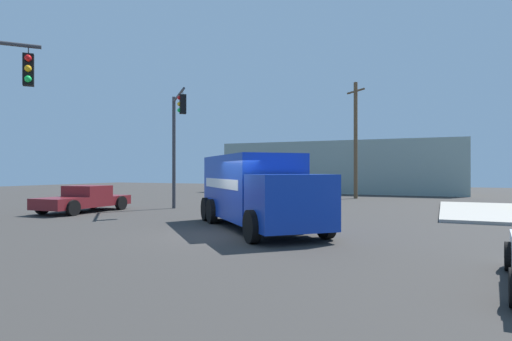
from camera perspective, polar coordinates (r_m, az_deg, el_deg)
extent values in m
plane|color=#33302D|center=(14.46, -4.00, -8.63)|extent=(100.00, 100.00, 0.00)
cube|color=#1438AD|center=(16.60, -0.84, -2.14)|extent=(5.62, 5.74, 2.41)
cube|color=#1438AD|center=(12.97, 4.70, -4.28)|extent=(3.05, 3.03, 1.70)
cube|color=black|center=(12.18, 6.35, -2.95)|extent=(1.52, 1.45, 0.88)
cube|color=#B2B2B7|center=(19.28, -3.43, -5.91)|extent=(1.81, 1.73, 0.21)
cube|color=white|center=(17.02, 3.02, -1.68)|extent=(3.27, 3.44, 0.36)
cube|color=white|center=(16.25, -4.89, -1.75)|extent=(3.27, 3.44, 0.36)
cylinder|color=black|center=(13.63, 9.41, -7.03)|extent=(0.89, 0.92, 1.00)
cylinder|color=black|center=(12.64, -0.57, -7.58)|extent=(0.89, 0.92, 1.00)
cylinder|color=black|center=(18.23, 1.64, -5.27)|extent=(0.89, 0.92, 1.00)
cylinder|color=black|center=(17.50, -5.99, -5.49)|extent=(0.89, 0.92, 1.00)
cylinder|color=black|center=(19.21, 0.51, -5.01)|extent=(0.89, 0.92, 1.00)
cylinder|color=black|center=(18.51, -6.75, -5.19)|extent=(0.89, 0.92, 1.00)
cylinder|color=#38383D|center=(14.85, -28.40, 14.13)|extent=(0.03, 0.03, 0.25)
cube|color=black|center=(14.71, -28.40, 11.87)|extent=(0.42, 0.42, 0.95)
sphere|color=red|center=(14.60, -28.45, 13.22)|extent=(0.20, 0.20, 0.20)
sphere|color=#EFA314|center=(14.53, -28.45, 12.03)|extent=(0.20, 0.20, 0.20)
sphere|color=#19CC4C|center=(14.47, -28.45, 10.83)|extent=(0.20, 0.20, 0.20)
cylinder|color=#38383D|center=(24.80, -11.03, 2.39)|extent=(0.20, 0.20, 6.44)
cylinder|color=#38383D|center=(23.14, -10.43, 9.96)|extent=(2.77, 3.07, 0.12)
cylinder|color=#38383D|center=(21.51, -9.85, 10.40)|extent=(0.03, 0.03, 0.25)
cube|color=black|center=(21.40, -9.85, 8.82)|extent=(0.42, 0.42, 0.95)
sphere|color=red|center=(21.43, -10.33, 9.66)|extent=(0.20, 0.20, 0.20)
sphere|color=#EFA314|center=(21.38, -10.33, 8.84)|extent=(0.20, 0.20, 0.20)
sphere|color=#19CC4C|center=(21.34, -10.34, 8.02)|extent=(0.20, 0.20, 0.20)
cube|color=maroon|center=(25.37, -19.32, -3.74)|extent=(2.00, 1.57, 0.50)
cube|color=maroon|center=(24.18, -21.83, -3.21)|extent=(2.01, 1.77, 1.10)
cube|color=black|center=(24.16, -21.83, -2.52)|extent=(1.84, 1.49, 0.48)
cube|color=maroon|center=(22.90, -25.05, -4.07)|extent=(2.02, 2.07, 0.55)
cylinder|color=black|center=(25.96, -21.19, -3.99)|extent=(0.27, 0.77, 0.76)
cylinder|color=black|center=(24.63, -17.77, -4.20)|extent=(0.27, 0.77, 0.76)
cylinder|color=black|center=(23.58, -26.92, -4.38)|extent=(0.27, 0.77, 0.76)
cylinder|color=black|center=(22.11, -23.49, -4.67)|extent=(0.27, 0.77, 0.76)
cylinder|color=black|center=(10.78, 31.08, -9.90)|extent=(0.26, 0.64, 0.62)
cylinder|color=brown|center=(34.09, 13.32, 3.98)|extent=(0.30, 0.30, 9.13)
cube|color=brown|center=(34.58, 13.31, 10.39)|extent=(1.67, 1.61, 0.12)
cube|color=gray|center=(43.09, 11.28, 0.40)|extent=(23.10, 6.00, 5.03)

